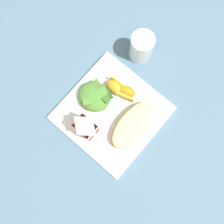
{
  "coord_description": "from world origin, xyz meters",
  "views": [
    {
      "loc": [
        -0.08,
        0.09,
        0.73
      ],
      "look_at": [
        0.0,
        0.0,
        0.03
      ],
      "focal_mm": 38.51,
      "sensor_mm": 36.0,
      "label": 1
    }
  ],
  "objects_px": {
    "green_salad_pile": "(94,97)",
    "orange_wedge_front": "(125,92)",
    "orange_wedge_middle": "(116,87)",
    "cheesy_pizza_bread": "(133,125)",
    "drinking_clear_cup": "(141,47)",
    "milk_carton": "(86,127)",
    "white_plate": "(112,113)"
  },
  "relations": [
    {
      "from": "cheesy_pizza_bread",
      "to": "milk_carton",
      "type": "relative_size",
      "value": 1.55
    },
    {
      "from": "orange_wedge_front",
      "to": "orange_wedge_middle",
      "type": "bearing_deg",
      "value": 12.41
    },
    {
      "from": "milk_carton",
      "to": "orange_wedge_front",
      "type": "xyz_separation_m",
      "value": [
        -0.01,
        -0.16,
        -0.04
      ]
    },
    {
      "from": "orange_wedge_middle",
      "to": "drinking_clear_cup",
      "type": "bearing_deg",
      "value": -82.26
    },
    {
      "from": "green_salad_pile",
      "to": "orange_wedge_front",
      "type": "bearing_deg",
      "value": -129.15
    },
    {
      "from": "milk_carton",
      "to": "orange_wedge_middle",
      "type": "xyz_separation_m",
      "value": [
        0.02,
        -0.15,
        -0.04
      ]
    },
    {
      "from": "milk_carton",
      "to": "drinking_clear_cup",
      "type": "height_order",
      "value": "milk_carton"
    },
    {
      "from": "orange_wedge_front",
      "to": "orange_wedge_middle",
      "type": "relative_size",
      "value": 1.1
    },
    {
      "from": "white_plate",
      "to": "green_salad_pile",
      "type": "distance_m",
      "value": 0.07
    },
    {
      "from": "cheesy_pizza_bread",
      "to": "drinking_clear_cup",
      "type": "bearing_deg",
      "value": -56.09
    },
    {
      "from": "cheesy_pizza_bread",
      "to": "orange_wedge_front",
      "type": "xyz_separation_m",
      "value": [
        0.08,
        -0.06,
        0.0
      ]
    },
    {
      "from": "white_plate",
      "to": "drinking_clear_cup",
      "type": "xyz_separation_m",
      "value": [
        0.06,
        -0.21,
        0.04
      ]
    },
    {
      "from": "green_salad_pile",
      "to": "cheesy_pizza_bread",
      "type": "bearing_deg",
      "value": -175.0
    },
    {
      "from": "milk_carton",
      "to": "orange_wedge_front",
      "type": "relative_size",
      "value": 1.62
    },
    {
      "from": "green_salad_pile",
      "to": "milk_carton",
      "type": "distance_m",
      "value": 0.1
    },
    {
      "from": "orange_wedge_front",
      "to": "cheesy_pizza_bread",
      "type": "bearing_deg",
      "value": 142.62
    },
    {
      "from": "green_salad_pile",
      "to": "drinking_clear_cup",
      "type": "height_order",
      "value": "drinking_clear_cup"
    },
    {
      "from": "orange_wedge_middle",
      "to": "drinking_clear_cup",
      "type": "distance_m",
      "value": 0.14
    },
    {
      "from": "white_plate",
      "to": "orange_wedge_middle",
      "type": "xyz_separation_m",
      "value": [
        0.04,
        -0.06,
        0.03
      ]
    },
    {
      "from": "cheesy_pizza_bread",
      "to": "orange_wedge_middle",
      "type": "relative_size",
      "value": 2.78
    },
    {
      "from": "cheesy_pizza_bread",
      "to": "orange_wedge_middle",
      "type": "height_order",
      "value": "orange_wedge_middle"
    },
    {
      "from": "white_plate",
      "to": "green_salad_pile",
      "type": "bearing_deg",
      "value": 2.11
    },
    {
      "from": "green_salad_pile",
      "to": "drinking_clear_cup",
      "type": "distance_m",
      "value": 0.21
    },
    {
      "from": "orange_wedge_front",
      "to": "milk_carton",
      "type": "bearing_deg",
      "value": 85.48
    },
    {
      "from": "white_plate",
      "to": "milk_carton",
      "type": "bearing_deg",
      "value": 76.06
    },
    {
      "from": "green_salad_pile",
      "to": "orange_wedge_middle",
      "type": "distance_m",
      "value": 0.07
    },
    {
      "from": "green_salad_pile",
      "to": "milk_carton",
      "type": "bearing_deg",
      "value": 119.92
    },
    {
      "from": "green_salad_pile",
      "to": "milk_carton",
      "type": "height_order",
      "value": "milk_carton"
    },
    {
      "from": "drinking_clear_cup",
      "to": "cheesy_pizza_bread",
      "type": "bearing_deg",
      "value": 123.91
    },
    {
      "from": "cheesy_pizza_bread",
      "to": "orange_wedge_middle",
      "type": "bearing_deg",
      "value": -25.84
    },
    {
      "from": "orange_wedge_front",
      "to": "orange_wedge_middle",
      "type": "distance_m",
      "value": 0.03
    },
    {
      "from": "white_plate",
      "to": "milk_carton",
      "type": "xyz_separation_m",
      "value": [
        0.02,
        0.09,
        0.07
      ]
    }
  ]
}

